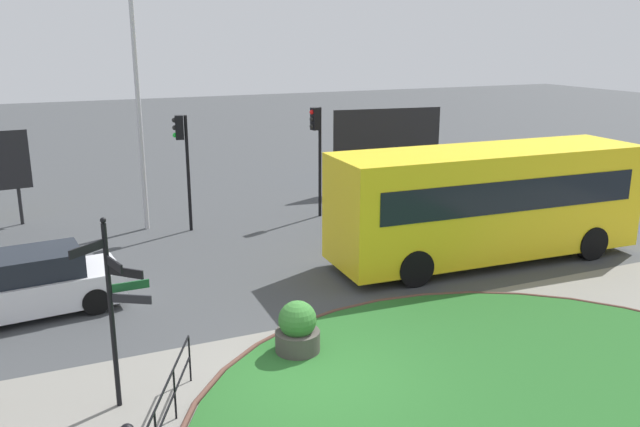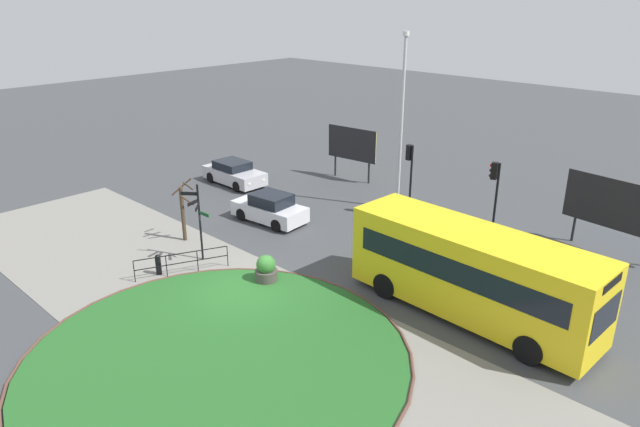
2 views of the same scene
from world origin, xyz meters
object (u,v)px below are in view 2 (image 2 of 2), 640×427
object	(u,v)px
traffic_light_far	(410,165)
lamppost_tall	(402,119)
bus_yellow	(472,272)
billboard_right	(617,206)
car_near_lane	(270,209)
billboard_left	(352,145)
planter_near_signpost	(266,270)
street_tree_bare	(183,210)
traffic_light_near	(494,185)
car_far_lane	(234,173)
bollard_foreground	(158,264)
signpost_directional	(199,217)

from	to	relation	value
traffic_light_far	lamppost_tall	bearing A→B (deg)	-24.95
bus_yellow	billboard_right	distance (m)	9.33
car_near_lane	billboard_left	distance (m)	8.55
lamppost_tall	planter_near_signpost	world-z (taller)	lamppost_tall
planter_near_signpost	street_tree_bare	xyz separation A→B (m)	(-5.96, 0.17, 1.02)
traffic_light_near	street_tree_bare	distance (m)	14.33
bus_yellow	lamppost_tall	size ratio (longest dim) A/B	1.01
car_far_lane	traffic_light_near	bearing A→B (deg)	9.74
traffic_light_near	billboard_left	xyz separation A→B (m)	(-11.10, 3.11, -0.66)
car_near_lane	planter_near_signpost	size ratio (longest dim) A/B	3.45
car_near_lane	lamppost_tall	distance (m)	8.22
bollard_foreground	traffic_light_far	world-z (taller)	traffic_light_far
bus_yellow	bollard_foreground	bearing A→B (deg)	-148.92
street_tree_bare	planter_near_signpost	bearing A→B (deg)	-1.61
traffic_light_far	billboard_right	world-z (taller)	traffic_light_far
lamppost_tall	signpost_directional	bearing A→B (deg)	-101.67
lamppost_tall	billboard_right	world-z (taller)	lamppost_tall
billboard_left	planter_near_signpost	size ratio (longest dim) A/B	2.96
traffic_light_far	billboard_left	xyz separation A→B (m)	(-6.36, 2.97, -0.62)
billboard_right	planter_near_signpost	bearing A→B (deg)	-118.33
car_near_lane	traffic_light_near	xyz separation A→B (m)	(9.51, 5.15, 2.19)
traffic_light_near	planter_near_signpost	size ratio (longest dim) A/B	3.35
planter_near_signpost	street_tree_bare	world-z (taller)	street_tree_bare
car_far_lane	street_tree_bare	bearing A→B (deg)	-53.24
bollard_foreground	bus_yellow	distance (m)	12.62
car_near_lane	billboard_right	bearing A→B (deg)	-155.81
planter_near_signpost	car_near_lane	bearing A→B (deg)	136.83
car_far_lane	traffic_light_far	size ratio (longest dim) A/B	1.09
car_near_lane	lamppost_tall	size ratio (longest dim) A/B	0.44
traffic_light_far	billboard_left	size ratio (longest dim) A/B	1.11
bus_yellow	billboard_right	size ratio (longest dim) A/B	1.98
car_far_lane	billboard_left	bearing A→B (deg)	51.19
billboard_left	billboard_right	size ratio (longest dim) A/B	0.74
bus_yellow	billboard_left	world-z (taller)	billboard_left
bollard_foreground	traffic_light_near	xyz separation A→B (m)	(8.42, 12.34, 2.41)
bollard_foreground	traffic_light_far	bearing A→B (deg)	73.56
traffic_light_near	traffic_light_far	bearing A→B (deg)	-14.41
signpost_directional	traffic_light_far	bearing A→B (deg)	71.38
planter_near_signpost	signpost_directional	bearing A→B (deg)	-170.44
traffic_light_near	lamppost_tall	distance (m)	6.34
signpost_directional	car_near_lane	size ratio (longest dim) A/B	0.86
signpost_directional	planter_near_signpost	distance (m)	3.94
bus_yellow	lamppost_tall	bearing A→B (deg)	142.02
traffic_light_near	lamppost_tall	xyz separation A→B (m)	(-5.93, 0.93, 2.03)
billboard_right	planter_near_signpost	xyz separation A→B (m)	(-9.10, -12.51, -1.74)
bollard_foreground	car_near_lane	world-z (taller)	car_near_lane
billboard_right	street_tree_bare	world-z (taller)	billboard_right
traffic_light_near	planter_near_signpost	world-z (taller)	traffic_light_near
bollard_foreground	billboard_right	xyz separation A→B (m)	(12.86, 15.16, 1.80)
car_far_lane	lamppost_tall	xyz separation A→B (m)	(9.80, 3.44, 4.25)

